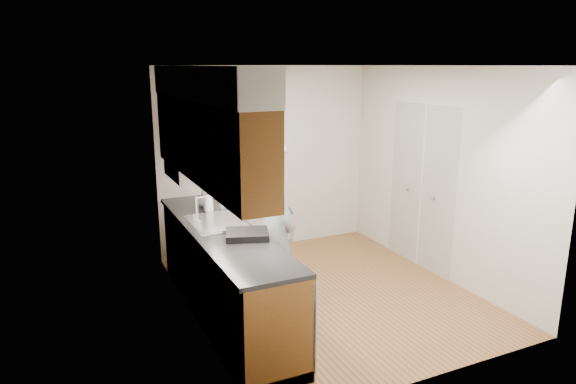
# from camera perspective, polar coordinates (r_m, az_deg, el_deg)

# --- Properties ---
(floor) EXTENTS (3.50, 3.50, 0.00)m
(floor) POSITION_cam_1_polar(r_m,az_deg,el_deg) (5.91, 4.41, -11.21)
(floor) COLOR #99663A
(floor) RESTS_ON ground
(ceiling) EXTENTS (3.50, 3.50, 0.00)m
(ceiling) POSITION_cam_1_polar(r_m,az_deg,el_deg) (5.35, 4.92, 13.83)
(ceiling) COLOR white
(ceiling) RESTS_ON wall_left
(wall_left) EXTENTS (0.02, 3.50, 2.50)m
(wall_left) POSITION_cam_1_polar(r_m,az_deg,el_deg) (4.95, -10.66, -1.02)
(wall_left) COLOR silver
(wall_left) RESTS_ON floor
(wall_right) EXTENTS (0.02, 3.50, 2.50)m
(wall_right) POSITION_cam_1_polar(r_m,az_deg,el_deg) (6.35, 16.52, 1.96)
(wall_right) COLOR silver
(wall_right) RESTS_ON floor
(wall_back) EXTENTS (3.00, 0.02, 2.50)m
(wall_back) POSITION_cam_1_polar(r_m,az_deg,el_deg) (7.03, -2.39, 3.65)
(wall_back) COLOR silver
(wall_back) RESTS_ON floor
(counter) EXTENTS (0.64, 2.80, 1.30)m
(counter) POSITION_cam_1_polar(r_m,az_deg,el_deg) (5.26, -7.08, -8.70)
(counter) COLOR brown
(counter) RESTS_ON floor
(upper_cabinets) EXTENTS (0.47, 2.80, 1.21)m
(upper_cabinets) POSITION_cam_1_polar(r_m,az_deg,el_deg) (4.90, -9.24, 7.23)
(upper_cabinets) COLOR brown
(upper_cabinets) RESTS_ON wall_left
(closet_door) EXTENTS (0.02, 1.22, 2.05)m
(closet_door) POSITION_cam_1_polar(r_m,az_deg,el_deg) (6.61, 14.61, 0.55)
(closet_door) COLOR silver
(closet_door) RESTS_ON wall_right
(floor_mat) EXTENTS (0.64, 0.86, 0.01)m
(floor_mat) POSITION_cam_1_polar(r_m,az_deg,el_deg) (5.72, -1.41, -11.99)
(floor_mat) COLOR slate
(floor_mat) RESTS_ON floor
(person) EXTENTS (0.51, 0.74, 2.02)m
(person) POSITION_cam_1_polar(r_m,az_deg,el_deg) (5.35, -1.48, -2.16)
(person) COLOR #879DA4
(person) RESTS_ON floor_mat
(soap_bottle_a) EXTENTS (0.12, 0.12, 0.27)m
(soap_bottle_a) POSITION_cam_1_polar(r_m,az_deg,el_deg) (5.65, -8.80, -0.93)
(soap_bottle_a) COLOR #B4BEC3
(soap_bottle_a) RESTS_ON counter
(soap_bottle_b) EXTENTS (0.12, 0.12, 0.19)m
(soap_bottle_b) POSITION_cam_1_polar(r_m,az_deg,el_deg) (5.73, -8.86, -1.08)
(soap_bottle_b) COLOR #B4BEC3
(soap_bottle_b) RESTS_ON counter
(soap_bottle_c) EXTENTS (0.18, 0.18, 0.18)m
(soap_bottle_c) POSITION_cam_1_polar(r_m,az_deg,el_deg) (5.90, -9.41, -0.72)
(soap_bottle_c) COLOR #B4BEC3
(soap_bottle_c) RESTS_ON counter
(steel_can) EXTENTS (0.09, 0.09, 0.13)m
(steel_can) POSITION_cam_1_polar(r_m,az_deg,el_deg) (5.70, -7.31, -1.45)
(steel_can) COLOR #A5A5AA
(steel_can) RESTS_ON counter
(dish_rack) EXTENTS (0.48, 0.44, 0.06)m
(dish_rack) POSITION_cam_1_polar(r_m,az_deg,el_deg) (4.81, -4.56, -4.72)
(dish_rack) COLOR black
(dish_rack) RESTS_ON counter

